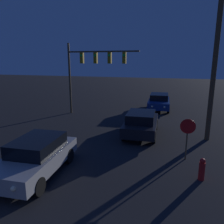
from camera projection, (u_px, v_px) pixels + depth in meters
name	position (u px, v px, depth m)	size (l,w,h in m)	color
car_near	(36.00, 156.00, 9.08)	(2.20, 4.42, 1.52)	#99999E
car_mid	(141.00, 123.00, 13.92)	(2.16, 4.40, 1.52)	black
car_far	(159.00, 101.00, 21.15)	(2.17, 4.41, 1.52)	navy
traffic_signal_mast	(91.00, 65.00, 18.40)	(6.24, 0.30, 6.12)	brown
stop_sign	(187.00, 132.00, 10.27)	(0.71, 0.07, 2.02)	brown
utility_pole	(216.00, 54.00, 12.08)	(1.74, 0.28, 9.72)	brown
fire_hydrant	(202.00, 169.00, 8.66)	(0.24, 0.24, 0.93)	red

